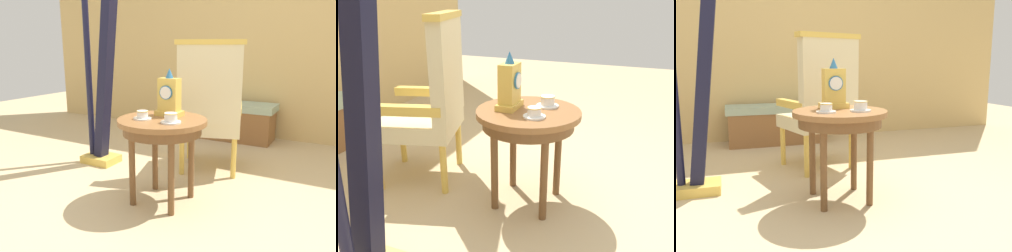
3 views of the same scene
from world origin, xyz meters
The scene contains 9 objects.
ground_plane centered at (0.00, 0.00, 0.00)m, with size 10.00×10.00×0.00m, color tan.
wall_back centered at (0.00, 2.25, 1.40)m, with size 6.00×0.10×2.80m, color tan.
side_table centered at (0.05, 0.09, 0.53)m, with size 0.62×0.62×0.61m.
teacup_left centered at (-0.06, 0.02, 0.63)m, with size 0.13×0.13×0.06m.
teacup_right centered at (0.17, 0.01, 0.64)m, with size 0.13×0.13×0.07m.
mantel_clock centered at (0.05, 0.21, 0.74)m, with size 0.19×0.11×0.34m.
armchair centered at (0.12, 0.80, 0.59)m, with size 0.67×0.66×1.14m.
harp centered at (-0.84, 0.53, 0.76)m, with size 0.40×0.24×1.88m.
window_bench centered at (-0.11, 1.95, 0.22)m, with size 1.12×0.40×0.44m.
Camera 3 is at (-0.62, -2.07, 0.91)m, focal length 37.79 mm.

